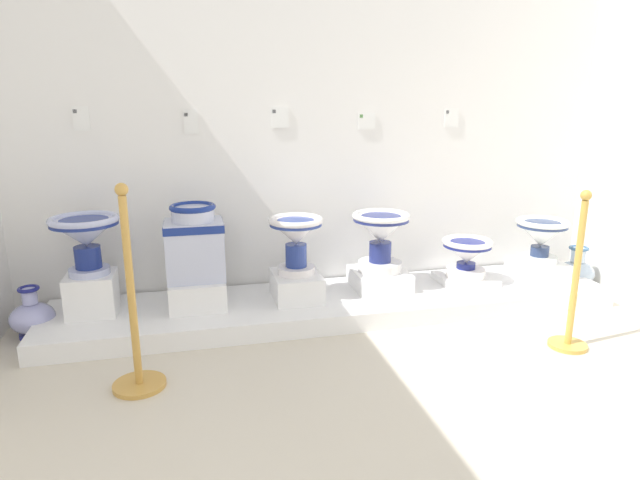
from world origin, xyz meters
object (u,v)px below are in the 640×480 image
at_px(antique_toilet_tall_cobalt, 541,234).
at_px(info_placard_third, 280,117).
at_px(plinth_block_squat_floral, 92,294).
at_px(antique_toilet_squat_floral, 85,234).
at_px(info_placard_fifth, 451,118).
at_px(stanchion_post_near_left, 135,332).
at_px(antique_toilet_pale_glazed, 381,233).
at_px(plinth_block_tall_cobalt, 538,270).
at_px(plinth_block_central_ornate, 198,292).
at_px(plinth_block_broad_patterned, 465,279).
at_px(antique_toilet_slender_white, 296,235).
at_px(decorative_vase_corner, 32,317).
at_px(plinth_block_pale_glazed, 379,279).
at_px(info_placard_fourth, 366,121).
at_px(plinth_block_slender_white, 296,286).
at_px(antique_toilet_broad_patterned, 467,253).
at_px(antique_toilet_central_ornate, 195,241).
at_px(info_placard_second, 191,122).
at_px(info_placard_first, 81,118).
at_px(decorative_vase_spare, 576,271).
at_px(stanchion_post_near_right, 573,298).

relative_size(antique_toilet_tall_cobalt, info_placard_third, 2.69).
distance_m(plinth_block_squat_floral, antique_toilet_tall_cobalt, 3.23).
bearing_deg(antique_toilet_squat_floral, info_placard_fifth, 7.43).
bearing_deg(stanchion_post_near_left, plinth_block_squat_floral, 112.46).
xyz_separation_m(antique_toilet_pale_glazed, antique_toilet_tall_cobalt, (1.27, -0.06, -0.07)).
bearing_deg(plinth_block_tall_cobalt, plinth_block_central_ornate, 179.73).
bearing_deg(plinth_block_squat_floral, plinth_block_broad_patterned, -0.27).
relative_size(antique_toilet_pale_glazed, info_placard_fifth, 3.00).
bearing_deg(antique_toilet_slender_white, plinth_block_tall_cobalt, 0.49).
bearing_deg(decorative_vase_corner, plinth_block_pale_glazed, 0.78).
distance_m(antique_toilet_squat_floral, plinth_block_central_ornate, 0.78).
distance_m(plinth_block_central_ornate, info_placard_fourth, 1.71).
height_order(plinth_block_slender_white, antique_toilet_slender_white, antique_toilet_slender_white).
bearing_deg(info_placard_third, plinth_block_squat_floral, -165.20).
height_order(plinth_block_tall_cobalt, info_placard_third, info_placard_third).
distance_m(antique_toilet_slender_white, antique_toilet_tall_cobalt, 1.91).
xyz_separation_m(antique_toilet_broad_patterned, antique_toilet_tall_cobalt, (0.61, -0.01, 0.11)).
xyz_separation_m(antique_toilet_central_ornate, plinth_block_broad_patterned, (1.96, -0.00, -0.42)).
bearing_deg(info_placard_fifth, antique_toilet_broad_patterned, -88.13).
bearing_deg(info_placard_second, antique_toilet_slender_white, -30.49).
relative_size(plinth_block_squat_floral, info_placard_first, 1.89).
relative_size(plinth_block_squat_floral, stanchion_post_near_left, 0.28).
height_order(plinth_block_central_ornate, antique_toilet_pale_glazed, antique_toilet_pale_glazed).
distance_m(info_placard_second, decorative_vase_corner, 1.61).
relative_size(info_placard_fifth, stanchion_post_near_left, 0.13).
xyz_separation_m(plinth_block_pale_glazed, stanchion_post_near_left, (-1.62, -0.84, 0.12)).
bearing_deg(antique_toilet_tall_cobalt, antique_toilet_broad_patterned, 179.06).
bearing_deg(plinth_block_broad_patterned, plinth_block_pale_glazed, 175.94).
height_order(info_placard_first, info_placard_fifth, info_placard_first).
xyz_separation_m(plinth_block_central_ornate, decorative_vase_spare, (2.94, 0.02, -0.08)).
distance_m(info_placard_fourth, stanchion_post_near_left, 2.20).
xyz_separation_m(info_placard_second, info_placard_fourth, (1.25, 0.00, -0.01)).
bearing_deg(info_placard_fourth, stanchion_post_near_right, -54.62).
xyz_separation_m(plinth_block_slender_white, info_placard_fifth, (1.28, 0.38, 1.11)).
relative_size(antique_toilet_tall_cobalt, info_placard_second, 2.41).
bearing_deg(decorative_vase_spare, antique_toilet_pale_glazed, 179.11).
xyz_separation_m(info_placard_second, decorative_vase_spare, (2.92, -0.33, -1.17)).
height_order(info_placard_fifth, decorative_vase_corner, info_placard_fifth).
height_order(plinth_block_tall_cobalt, decorative_vase_corner, decorative_vase_corner).
distance_m(plinth_block_central_ornate, stanchion_post_near_right, 2.35).
bearing_deg(info_placard_first, antique_toilet_squat_floral, -87.82).
bearing_deg(decorative_vase_spare, stanchion_post_near_left, -166.06).
relative_size(plinth_block_tall_cobalt, info_placard_second, 2.41).
relative_size(antique_toilet_pale_glazed, antique_toilet_broad_patterned, 1.15).
bearing_deg(stanchion_post_near_left, plinth_block_pale_glazed, 27.37).
height_order(plinth_block_tall_cobalt, stanchion_post_near_left, stanchion_post_near_left).
distance_m(plinth_block_slender_white, plinth_block_tall_cobalt, 1.90).
xyz_separation_m(antique_toilet_tall_cobalt, decorative_vase_spare, (0.38, 0.03, -0.33)).
relative_size(antique_toilet_squat_floral, info_placard_third, 2.93).
relative_size(antique_toilet_broad_patterned, info_placard_second, 2.32).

